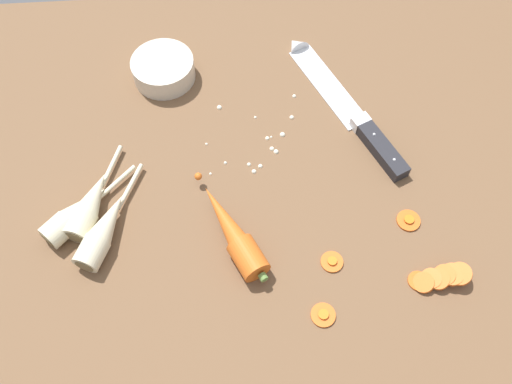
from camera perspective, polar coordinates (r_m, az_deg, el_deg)
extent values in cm
cube|color=brown|center=(86.41, -0.09, 0.01)|extent=(120.00, 90.00, 4.00)
cube|color=silver|center=(97.22, 7.70, 11.24)|extent=(12.25, 20.04, 0.50)
cone|color=silver|center=(103.35, 4.29, 15.45)|extent=(4.84, 4.36, 3.96)
cube|color=silver|center=(91.89, 11.10, 7.32)|extent=(3.50, 3.03, 2.20)
cube|color=#232328|center=(89.31, 13.40, 4.32)|extent=(7.08, 11.18, 2.20)
sphere|color=silver|center=(89.50, 12.52, 6.04)|extent=(0.50, 0.50, 0.50)
sphere|color=silver|center=(87.42, 14.58, 3.36)|extent=(0.50, 0.50, 0.50)
cylinder|color=#D6601E|center=(76.95, -0.81, -7.06)|extent=(6.23, 6.86, 4.20)
cone|color=#D6601E|center=(79.45, -3.21, -3.19)|extent=(9.47, 13.79, 3.99)
sphere|color=#D6601E|center=(83.59, -6.20, 1.68)|extent=(1.20, 1.20, 1.20)
cylinder|color=#5B7F3D|center=(75.87, 0.48, -9.11)|extent=(1.52, 1.43, 1.20)
cylinder|color=beige|center=(83.37, -18.30, -3.40)|extent=(5.11, 5.14, 4.00)
cone|color=beige|center=(85.33, -16.80, -0.14)|extent=(5.96, 8.05, 3.80)
cylinder|color=beige|center=(88.39, -15.20, 2.72)|extent=(3.23, 7.59, 0.70)
cylinder|color=brown|center=(82.75, -18.86, -4.61)|extent=(2.74, 1.20, 2.80)
cylinder|color=beige|center=(80.92, -17.20, -6.24)|extent=(5.40, 5.60, 4.00)
cone|color=beige|center=(82.68, -15.30, -2.63)|extent=(6.56, 8.66, 3.80)
cylinder|color=beige|center=(85.66, -13.33, 0.60)|extent=(3.96, 8.02, 0.70)
cylinder|color=brown|center=(80.39, -17.90, -7.58)|extent=(2.69, 1.38, 2.80)
cylinder|color=beige|center=(84.09, -20.43, -3.84)|extent=(5.69, 5.69, 4.00)
cone|color=beige|center=(84.74, -17.64, -1.28)|extent=(7.74, 7.81, 3.80)
cylinder|color=beige|center=(86.53, -14.71, 0.99)|extent=(5.92, 6.07, 0.70)
cylinder|color=brown|center=(83.95, -21.45, -4.77)|extent=(2.22, 2.17, 2.80)
cylinder|color=#D6601E|center=(81.01, 16.98, -9.04)|extent=(3.00, 3.00, 0.70)
cylinder|color=#D6601E|center=(80.85, 17.50, -9.23)|extent=(3.12, 3.08, 2.03)
cylinder|color=#D6601E|center=(81.13, 18.25, -8.78)|extent=(3.10, 3.03, 1.81)
cylinder|color=#D6601E|center=(81.16, 18.95, -8.79)|extent=(3.24, 3.19, 2.02)
cylinder|color=#D6601E|center=(81.38, 19.53, -8.39)|extent=(3.20, 3.16, 2.04)
cylinder|color=#D6601E|center=(81.51, 20.25, -8.28)|extent=(3.40, 3.32, 1.66)
cylinder|color=#D6601E|center=(81.65, 20.98, -8.18)|extent=(3.43, 3.39, 2.09)
cylinder|color=#D6601E|center=(79.41, 8.14, -7.36)|extent=(3.32, 3.32, 0.70)
cylinder|color=orange|center=(79.16, 8.16, -7.29)|extent=(1.40, 1.40, 0.16)
cylinder|color=#D6601E|center=(84.68, 16.02, -2.90)|extent=(3.63, 3.63, 0.70)
cylinder|color=orange|center=(84.45, 16.07, -2.82)|extent=(1.53, 1.53, 0.16)
cylinder|color=#D6601E|center=(76.59, 7.21, -12.89)|extent=(3.50, 3.50, 0.70)
cylinder|color=orange|center=(76.33, 7.23, -12.83)|extent=(1.47, 1.47, 0.16)
cylinder|color=beige|center=(97.91, -9.88, 12.83)|extent=(11.00, 11.00, 4.00)
cylinder|color=#ABA392|center=(97.57, -9.92, 13.01)|extent=(8.80, 8.80, 2.80)
sphere|color=silver|center=(89.78, 2.87, 6.29)|extent=(0.90, 0.90, 0.90)
sphere|color=silver|center=(95.06, 4.12, 10.31)|extent=(0.70, 0.70, 0.70)
sphere|color=silver|center=(93.38, -3.95, 9.16)|extent=(0.88, 0.88, 0.88)
sphere|color=silver|center=(89.33, 1.22, 5.88)|extent=(0.72, 0.72, 0.72)
sphere|color=silver|center=(85.91, -4.90, 2.02)|extent=(0.46, 0.46, 0.46)
sphere|color=silver|center=(85.69, -0.26, 2.32)|extent=(0.76, 0.76, 0.76)
sphere|color=silver|center=(88.14, 1.72, 4.78)|extent=(0.77, 0.77, 0.77)
sphere|color=silver|center=(86.46, -0.76, 3.07)|extent=(0.67, 0.67, 0.67)
sphere|color=silver|center=(89.63, 1.65, 5.96)|extent=(0.41, 0.41, 0.41)
sphere|color=silver|center=(92.02, -0.07, 8.07)|extent=(0.48, 0.48, 0.48)
sphere|color=silver|center=(86.24, 0.47, 2.89)|extent=(0.74, 0.74, 0.74)
sphere|color=silver|center=(87.78, 2.17, 4.46)|extent=(0.86, 0.86, 0.86)
sphere|color=silver|center=(86.82, -3.30, 3.21)|extent=(0.53, 0.53, 0.53)
sphere|color=silver|center=(89.15, -5.32, 5.20)|extent=(0.45, 0.45, 0.45)
sphere|color=silver|center=(92.09, 3.86, 8.09)|extent=(0.78, 0.78, 0.78)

